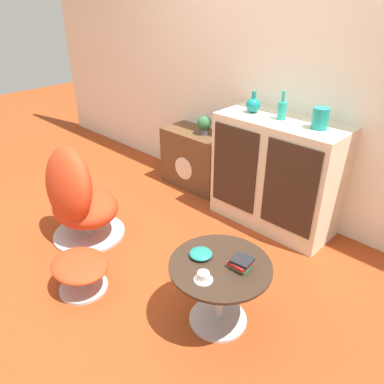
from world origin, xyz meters
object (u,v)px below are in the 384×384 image
object	(u,v)px
ottoman	(80,268)
coffee_table	(220,283)
teacup	(203,277)
bowl	(201,254)
tv_console	(196,159)
sideboard	(276,174)
vase_inner_left	(282,110)
book_stack	(241,263)
vase_inner_right	(320,118)
potted_plant	(204,124)
egg_chair	(77,198)
vase_leftmost	(253,105)

from	to	relation	value
ottoman	coffee_table	xyz separation A→B (m)	(0.87, 0.44, 0.13)
teacup	bowl	world-z (taller)	teacup
tv_console	sideboard	bearing A→B (deg)	-3.37
vase_inner_left	book_stack	size ratio (longest dim) A/B	1.78
sideboard	vase_inner_left	size ratio (longest dim) A/B	4.71
coffee_table	vase_inner_right	size ratio (longest dim) A/B	3.88
tv_console	coffee_table	world-z (taller)	tv_console
bowl	sideboard	bearing A→B (deg)	102.24
coffee_table	potted_plant	size ratio (longest dim) A/B	3.33
egg_chair	book_stack	bearing A→B (deg)	6.06
ottoman	potted_plant	size ratio (longest dim) A/B	2.35
tv_console	bowl	bearing A→B (deg)	-45.87
vase_inner_left	book_stack	distance (m)	1.38
vase_inner_left	book_stack	bearing A→B (deg)	-65.74
egg_chair	potted_plant	world-z (taller)	egg_chair
tv_console	teacup	size ratio (longest dim) A/B	6.58
tv_console	coffee_table	distance (m)	1.89
teacup	egg_chair	bearing A→B (deg)	177.24
teacup	vase_inner_left	bearing A→B (deg)	107.52
coffee_table	ottoman	bearing A→B (deg)	-153.34
egg_chair	teacup	xyz separation A→B (m)	(1.43, -0.07, 0.09)
coffee_table	egg_chair	bearing A→B (deg)	-176.05
vase_inner_right	teacup	size ratio (longest dim) A/B	1.46
coffee_table	sideboard	bearing A→B (deg)	108.38
tv_console	potted_plant	bearing A→B (deg)	0.37
sideboard	coffee_table	xyz separation A→B (m)	(0.40, -1.21, -0.17)
ottoman	bowl	distance (m)	0.89
egg_chair	ottoman	bearing A→B (deg)	-31.95
vase_inner_right	bowl	bearing A→B (deg)	-91.77
coffee_table	bowl	distance (m)	0.21
vase_inner_right	book_stack	xyz separation A→B (m)	(0.20, -1.16, -0.55)
ottoman	vase_inner_right	size ratio (longest dim) A/B	2.74
tv_console	bowl	distance (m)	1.81
egg_chair	vase_leftmost	size ratio (longest dim) A/B	4.76
egg_chair	book_stack	size ratio (longest dim) A/B	6.68
potted_plant	egg_chair	bearing A→B (deg)	-95.38
vase_inner_left	teacup	bearing A→B (deg)	-72.48
teacup	vase_leftmost	bearing A→B (deg)	117.11
sideboard	bowl	world-z (taller)	sideboard
vase_inner_left	vase_inner_right	size ratio (longest dim) A/B	1.43
vase_inner_right	bowl	world-z (taller)	vase_inner_right
vase_inner_left	sideboard	bearing A→B (deg)	-12.76
bowl	egg_chair	bearing A→B (deg)	-176.60
ottoman	egg_chair	bearing A→B (deg)	148.05
vase_inner_left	bowl	xyz separation A→B (m)	(0.29, -1.24, -0.56)
potted_plant	bowl	xyz separation A→B (m)	(1.15, -1.29, -0.23)
coffee_table	vase_leftmost	distance (m)	1.57
tv_console	vase_leftmost	distance (m)	1.00
tv_console	egg_chair	bearing A→B (deg)	-90.99
coffee_table	bowl	xyz separation A→B (m)	(-0.14, -0.02, 0.16)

